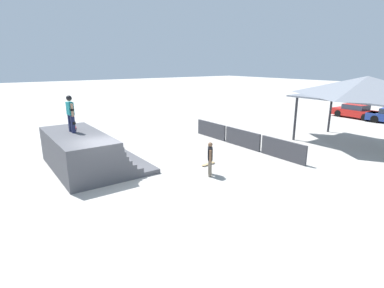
{
  "coord_description": "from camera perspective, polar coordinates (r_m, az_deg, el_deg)",
  "views": [
    {
      "loc": [
        12.03,
        -4.39,
        5.04
      ],
      "look_at": [
        -0.12,
        4.31,
        0.97
      ],
      "focal_mm": 28.0,
      "sensor_mm": 36.0,
      "label": 1
    }
  ],
  "objects": [
    {
      "name": "ground_plane",
      "position": [
        13.76,
        -14.55,
        -6.77
      ],
      "size": [
        160.0,
        160.0,
        0.0
      ],
      "primitive_type": "plane",
      "color": "#ADA8A0"
    },
    {
      "name": "skateboard_on_deck",
      "position": [
        16.26,
        -21.57,
        2.75
      ],
      "size": [
        0.85,
        0.42,
        0.09
      ],
      "rotation": [
        0.0,
        0.0,
        -0.29
      ],
      "color": "blue",
      "rests_on": "quarter_pipe_ramp"
    },
    {
      "name": "parked_car_red",
      "position": [
        32.26,
        28.79,
        5.44
      ],
      "size": [
        4.41,
        2.06,
        1.27
      ],
      "rotation": [
        0.0,
        0.0,
        -0.08
      ],
      "color": "red",
      "rests_on": "ground"
    },
    {
      "name": "skateboard_on_ground",
      "position": [
        15.32,
        3.18,
        -3.78
      ],
      "size": [
        0.28,
        0.84,
        0.09
      ],
      "rotation": [
        0.0,
        0.0,
        1.67
      ],
      "color": "silver",
      "rests_on": "ground"
    },
    {
      "name": "bystander_walking",
      "position": [
        13.67,
        3.46,
        -2.52
      ],
      "size": [
        0.57,
        0.46,
        1.58
      ],
      "rotation": [
        0.0,
        0.0,
        2.5
      ],
      "color": "#6B6051",
      "rests_on": "ground"
    },
    {
      "name": "quarter_pipe_ramp",
      "position": [
        15.54,
        -19.73,
        -1.54
      ],
      "size": [
        5.6,
        4.08,
        1.77
      ],
      "color": "#4C4C51",
      "rests_on": "ground"
    },
    {
      "name": "pavilion_shelter",
      "position": [
        21.03,
        30.28,
        9.19
      ],
      "size": [
        7.66,
        4.93,
        4.29
      ],
      "color": "#2D2D33",
      "rests_on": "ground"
    },
    {
      "name": "skater_on_deck",
      "position": [
        15.54,
        -22.16,
        5.79
      ],
      "size": [
        0.76,
        0.27,
        1.78
      ],
      "rotation": [
        0.0,
        0.0,
        0.07
      ],
      "color": "#1E2347",
      "rests_on": "quarter_pipe_ramp"
    },
    {
      "name": "barrier_fence",
      "position": [
        18.72,
        9.57,
        1.05
      ],
      "size": [
        8.97,
        0.12,
        1.05
      ],
      "color": "#3D3D42",
      "rests_on": "ground"
    }
  ]
}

